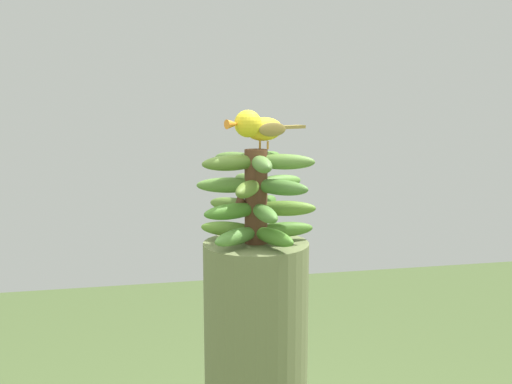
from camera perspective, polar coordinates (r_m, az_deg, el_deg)
name	(u,v)px	position (r m, az deg, el deg)	size (l,w,h in m)	color
banana_bunch	(256,197)	(1.42, -0.03, -0.44)	(0.29, 0.29, 0.23)	brown
perched_bird	(257,127)	(1.40, 0.14, 6.33)	(0.22, 0.12, 0.09)	#C68933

